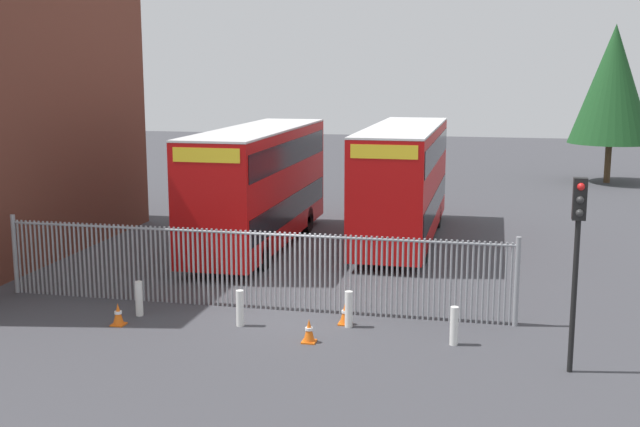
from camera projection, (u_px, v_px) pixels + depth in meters
name	position (u px, v px, depth m)	size (l,w,h in m)	color
ground_plane	(343.00, 247.00, 29.63)	(100.00, 100.00, 0.00)	#3D3D42
palisade_fence	(248.00, 267.00, 21.97)	(14.53, 0.14, 2.35)	gray
double_decker_bus_near_gate	(259.00, 182.00, 29.32)	(2.54, 10.81, 4.42)	#B70C0C
double_decker_bus_behind_fence_left	(403.00, 179.00, 30.29)	(2.54, 10.81, 4.42)	#B70C0C
bollard_near_left	(139.00, 299.00, 21.41)	(0.20, 0.20, 0.95)	silver
bollard_center_front	(240.00, 308.00, 20.55)	(0.20, 0.20, 0.95)	silver
bollard_near_right	(349.00, 309.00, 20.46)	(0.20, 0.20, 0.95)	silver
bollard_far_right	(454.00, 326.00, 19.14)	(0.20, 0.20, 0.95)	silver
traffic_cone_by_gate	(118.00, 314.00, 20.64)	(0.34, 0.34, 0.59)	orange
traffic_cone_mid_forecourt	(345.00, 314.00, 20.71)	(0.34, 0.34, 0.59)	orange
traffic_cone_near_kerb	(309.00, 331.00, 19.34)	(0.34, 0.34, 0.59)	orange
traffic_light_kerbside	(577.00, 239.00, 16.98)	(0.28, 0.33, 4.30)	black
tree_tall_back	(613.00, 84.00, 45.34)	(4.70, 4.70, 9.02)	#4C3823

